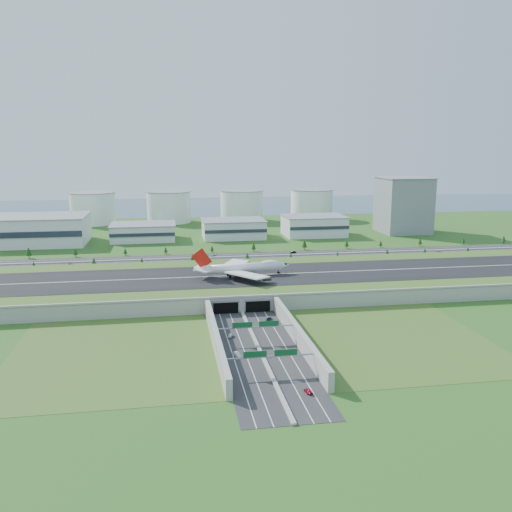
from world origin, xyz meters
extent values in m
plane|color=#2C5219|center=(0.00, 0.00, 0.00)|extent=(1200.00, 1200.00, 0.00)
cube|color=gray|center=(0.00, 0.00, 4.00)|extent=(520.00, 100.00, 8.00)
cube|color=#3D5B1F|center=(0.00, 0.00, 8.08)|extent=(520.00, 100.00, 0.16)
cube|color=black|center=(0.00, 0.00, 8.22)|extent=(520.00, 58.00, 0.12)
cube|color=silver|center=(0.00, 0.00, 8.30)|extent=(520.00, 0.90, 0.02)
cube|color=gray|center=(0.00, -49.40, 8.60)|extent=(520.00, 1.20, 1.20)
cube|color=#28282B|center=(0.00, -110.00, 0.06)|extent=(34.00, 120.00, 0.12)
cube|color=gray|center=(0.00, -110.00, 0.45)|extent=(1.60, 120.00, 0.90)
cube|color=gray|center=(-18.20, -100.00, 4.00)|extent=(2.40, 100.00, 8.00)
cube|color=gray|center=(18.20, -100.00, 4.00)|extent=(2.40, 100.00, 8.00)
cube|color=black|center=(-8.50, -50.20, 3.20)|extent=(13.00, 1.20, 6.00)
cube|color=black|center=(8.50, -50.20, 3.20)|extent=(13.00, 1.20, 6.00)
cylinder|color=gray|center=(-19.00, -95.00, 3.50)|extent=(0.70, 0.70, 7.00)
cylinder|color=gray|center=(19.00, -95.00, 3.50)|extent=(0.70, 0.70, 7.00)
cube|color=gray|center=(0.00, -95.00, 7.20)|extent=(38.00, 0.50, 0.50)
cube|color=#0C4C23|center=(-6.00, -95.10, 8.60)|extent=(9.00, 0.30, 2.40)
cube|color=#0C4C23|center=(6.00, -95.10, 8.60)|extent=(9.00, 0.30, 2.40)
cylinder|color=gray|center=(-19.00, -130.00, 3.50)|extent=(0.70, 0.70, 7.00)
cylinder|color=gray|center=(19.00, -130.00, 3.50)|extent=(0.70, 0.70, 7.00)
cube|color=gray|center=(0.00, -130.00, 7.20)|extent=(38.00, 0.50, 0.50)
cube|color=#0C4C23|center=(-6.00, -130.10, 8.60)|extent=(9.00, 0.30, 2.40)
cube|color=#0C4C23|center=(6.00, -130.10, 8.60)|extent=(9.00, 0.30, 2.40)
cube|color=#28282B|center=(0.00, 95.00, 0.06)|extent=(560.00, 36.00, 0.12)
cylinder|color=#3D2819|center=(-131.91, 73.00, 1.04)|extent=(0.50, 0.50, 2.09)
cone|color=black|center=(-131.91, 73.00, 3.71)|extent=(3.24, 3.24, 4.17)
cylinder|color=#3D2819|center=(-90.60, 73.00, 1.29)|extent=(0.50, 0.50, 2.59)
cone|color=black|center=(-90.60, 73.00, 4.60)|extent=(4.02, 4.02, 5.17)
cylinder|color=#3D2819|center=(-56.76, 73.00, 1.10)|extent=(0.50, 0.50, 2.21)
cone|color=black|center=(-56.76, 73.00, 3.93)|extent=(3.44, 3.44, 4.42)
cylinder|color=#3D2819|center=(-19.67, 73.00, 1.48)|extent=(0.50, 0.50, 2.96)
cone|color=black|center=(-19.67, 73.00, 5.25)|extent=(4.60, 4.60, 5.91)
cylinder|color=#3D2819|center=(21.26, 73.00, 1.30)|extent=(0.50, 0.50, 2.60)
cone|color=black|center=(21.26, 73.00, 4.62)|extent=(4.04, 4.04, 5.20)
cylinder|color=#3D2819|center=(54.94, 73.00, 1.08)|extent=(0.50, 0.50, 2.16)
cone|color=black|center=(54.94, 73.00, 3.84)|extent=(3.36, 3.36, 4.32)
cylinder|color=#3D2819|center=(91.95, 73.00, 1.07)|extent=(0.50, 0.50, 2.14)
cone|color=black|center=(91.95, 73.00, 3.81)|extent=(3.34, 3.34, 4.29)
cylinder|color=#3D2819|center=(132.52, 73.00, 1.25)|extent=(0.50, 0.50, 2.50)
cone|color=black|center=(132.52, 73.00, 4.45)|extent=(3.89, 3.89, 5.00)
cylinder|color=#3D2819|center=(164.20, 73.00, 1.15)|extent=(0.50, 0.50, 2.31)
cone|color=black|center=(164.20, 73.00, 4.11)|extent=(3.59, 3.59, 4.62)
cylinder|color=#3D2819|center=(201.26, 73.00, 1.14)|extent=(0.50, 0.50, 2.28)
cone|color=black|center=(201.26, 73.00, 4.05)|extent=(3.55, 3.55, 4.56)
cylinder|color=#3D2819|center=(-145.38, 117.00, 1.50)|extent=(0.50, 0.50, 3.01)
cone|color=black|center=(-145.38, 117.00, 5.35)|extent=(4.68, 4.68, 6.02)
cylinder|color=#3D2819|center=(-110.28, 117.00, 1.18)|extent=(0.50, 0.50, 2.36)
cone|color=black|center=(-110.28, 117.00, 4.20)|extent=(3.68, 3.68, 4.73)
cylinder|color=#3D2819|center=(-71.67, 117.00, 1.02)|extent=(0.50, 0.50, 2.03)
cone|color=black|center=(-71.67, 117.00, 3.61)|extent=(3.16, 3.16, 4.06)
cylinder|color=#3D2819|center=(-39.50, 117.00, 1.01)|extent=(0.50, 0.50, 2.01)
cone|color=black|center=(-39.50, 117.00, 3.58)|extent=(3.13, 3.13, 4.03)
cylinder|color=#3D2819|center=(-1.69, 117.00, 0.99)|extent=(0.50, 0.50, 1.99)
cone|color=black|center=(-1.69, 117.00, 3.53)|extent=(3.09, 3.09, 3.97)
cylinder|color=#3D2819|center=(33.12, 117.00, 1.26)|extent=(0.50, 0.50, 2.52)
cone|color=black|center=(33.12, 117.00, 4.49)|extent=(3.92, 3.92, 5.05)
cylinder|color=#3D2819|center=(76.86, 117.00, 1.47)|extent=(0.50, 0.50, 2.95)
cone|color=black|center=(76.86, 117.00, 5.24)|extent=(4.59, 4.59, 5.90)
cylinder|color=#3D2819|center=(114.24, 117.00, 1.22)|extent=(0.50, 0.50, 2.45)
cone|color=black|center=(114.24, 117.00, 4.35)|extent=(3.80, 3.80, 4.89)
cylinder|color=#3D2819|center=(145.08, 117.00, 1.03)|extent=(0.50, 0.50, 2.07)
cone|color=black|center=(145.08, 117.00, 3.67)|extent=(3.21, 3.21, 4.13)
cylinder|color=#3D2819|center=(181.61, 117.00, 1.21)|extent=(0.50, 0.50, 2.42)
cone|color=black|center=(181.61, 117.00, 4.31)|extent=(3.77, 3.77, 4.85)
cylinder|color=#3D2819|center=(222.75, 117.00, 1.06)|extent=(0.50, 0.50, 2.12)
cone|color=black|center=(222.75, 117.00, 3.76)|extent=(3.29, 3.29, 4.23)
cylinder|color=#3D2819|center=(262.18, 117.00, 1.22)|extent=(0.50, 0.50, 2.43)
cone|color=black|center=(262.18, 117.00, 4.33)|extent=(3.79, 3.79, 4.87)
cube|color=silver|center=(-170.00, 185.00, 12.50)|extent=(120.00, 60.00, 25.00)
cube|color=silver|center=(-60.00, 190.00, 7.50)|extent=(58.00, 42.00, 15.00)
cube|color=silver|center=(25.00, 190.00, 8.50)|extent=(58.00, 42.00, 17.00)
cube|color=silver|center=(105.00, 190.00, 9.50)|extent=(58.00, 42.00, 19.00)
cube|color=gray|center=(200.00, 195.00, 27.50)|extent=(46.00, 46.00, 55.00)
cylinder|color=white|center=(-120.00, 310.00, 17.50)|extent=(50.00, 50.00, 35.00)
cylinder|color=white|center=(-35.00, 310.00, 17.50)|extent=(50.00, 50.00, 35.00)
cylinder|color=white|center=(50.00, 310.00, 17.50)|extent=(50.00, 50.00, 35.00)
cylinder|color=white|center=(135.00, 310.00, 17.50)|extent=(50.00, 50.00, 35.00)
cube|color=#324C5F|center=(0.00, 480.00, 0.03)|extent=(1200.00, 260.00, 0.06)
cylinder|color=white|center=(7.57, -1.59, 13.38)|extent=(49.59, 11.05, 5.63)
cone|color=white|center=(33.80, 1.33, 13.38)|extent=(7.62, 6.37, 5.63)
cone|color=white|center=(-18.66, -4.51, 13.73)|extent=(9.37, 6.57, 5.63)
ellipsoid|color=white|center=(24.22, 0.27, 15.41)|extent=(12.42, 5.69, 3.46)
cube|color=white|center=(7.48, -16.65, 12.50)|extent=(25.37, 27.81, 1.39)
cube|color=white|center=(4.17, 13.08, 12.50)|extent=(21.75, 28.75, 1.39)
cylinder|color=#38383D|center=(12.91, -11.61, 10.57)|extent=(4.84, 3.13, 2.64)
cylinder|color=#38383D|center=(19.08, -20.66, 10.57)|extent=(4.84, 3.13, 2.64)
cylinder|color=#38383D|center=(10.57, 9.37, 10.57)|extent=(4.84, 3.13, 2.64)
cylinder|color=#38383D|center=(14.60, 19.55, 10.57)|extent=(4.84, 3.13, 2.64)
cube|color=white|center=(-17.15, -10.10, 14.44)|extent=(9.99, 10.92, 0.53)
cube|color=white|center=(-18.42, 1.27, 14.44)|extent=(8.72, 10.98, 0.53)
cube|color=red|center=(-17.78, -4.41, 20.42)|extent=(12.55, 2.18, 13.19)
cylinder|color=black|center=(30.16, 0.93, 8.76)|extent=(1.67, 0.62, 1.67)
cylinder|color=black|center=(4.38, -4.78, 8.76)|extent=(1.67, 0.62, 1.67)
cylinder|color=black|center=(3.76, 0.82, 8.76)|extent=(1.67, 0.62, 1.67)
cylinder|color=black|center=(-0.86, -5.36, 8.76)|extent=(1.67, 0.62, 1.67)
cylinder|color=black|center=(-1.48, 0.24, 8.76)|extent=(1.67, 0.62, 1.67)
imported|color=silver|center=(-10.37, -86.72, 0.95)|extent=(3.61, 5.23, 1.65)
imported|color=silver|center=(-10.47, -110.06, 0.98)|extent=(3.61, 5.53, 1.72)
imported|color=#0B1737|center=(11.80, -65.18, 0.84)|extent=(3.77, 5.62, 1.43)
imported|color=#A20F28|center=(10.25, -148.25, 0.82)|extent=(2.65, 5.05, 1.40)
imported|color=slate|center=(-108.96, 86.43, 0.82)|extent=(4.37, 2.50, 1.40)
imported|color=black|center=(63.84, 104.15, 0.98)|extent=(5.45, 2.69, 1.72)
imported|color=silver|center=(184.40, 88.90, 0.87)|extent=(5.73, 3.42, 1.49)
imported|color=silver|center=(-2.27, 103.66, 0.82)|extent=(5.13, 3.07, 1.39)
camera|label=1|loc=(-37.33, -322.14, 86.26)|focal=38.00mm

